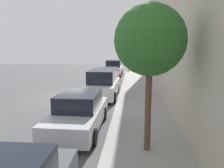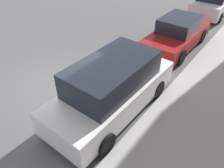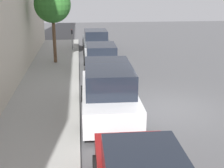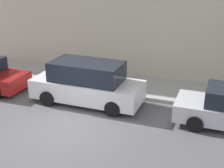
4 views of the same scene
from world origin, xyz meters
name	(u,v)px [view 4 (image 4 of 4)]	position (x,y,z in m)	size (l,w,h in m)	color
ground_plane	(67,128)	(0.00, 0.00, 0.00)	(60.00, 60.00, 0.00)	#515154
sidewalk	(111,83)	(4.93, 0.00, 0.07)	(2.85, 32.00, 0.15)	#9E9E99
parked_minivan_third	(87,83)	(2.42, 0.22, 0.92)	(2.02, 4.93, 1.90)	silver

